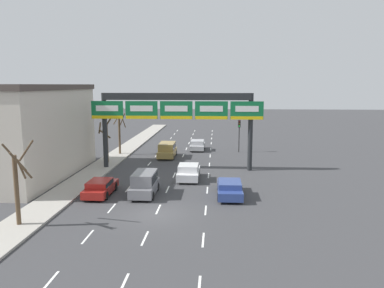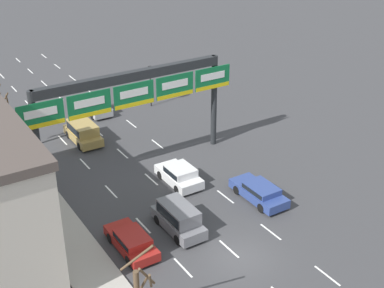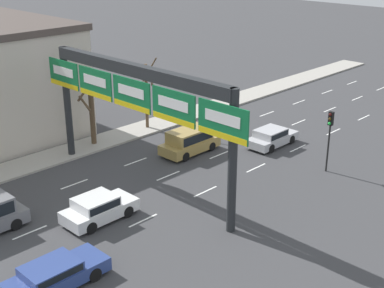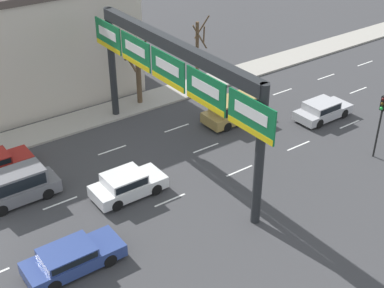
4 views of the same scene
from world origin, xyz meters
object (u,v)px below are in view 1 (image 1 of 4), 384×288
at_px(car_blue, 230,188).
at_px(traffic_light_near_gantry, 239,129).
at_px(car_red, 100,187).
at_px(suv_grey, 145,182).
at_px(car_white, 189,171).
at_px(tree_bare_third, 18,182).
at_px(tree_bare_second, 106,141).
at_px(sign_gantry, 177,110).
at_px(car_silver, 197,145).
at_px(suv_gold, 167,149).
at_px(tree_bare_closest, 120,130).

xyz_separation_m(car_blue, traffic_light_near_gantry, (1.87, 19.41, 2.28)).
distance_m(car_red, car_blue, 10.12).
height_order(suv_grey, traffic_light_near_gantry, traffic_light_near_gantry).
bearing_deg(car_red, car_white, 38.86).
distance_m(suv_grey, tree_bare_third, 9.65).
distance_m(car_white, tree_bare_second, 11.70).
bearing_deg(sign_gantry, car_blue, -60.88).
bearing_deg(sign_gantry, suv_grey, -99.85).
distance_m(car_silver, tree_bare_third, 29.41).
distance_m(suv_gold, car_white, 10.99).
height_order(traffic_light_near_gantry, tree_bare_third, tree_bare_third).
bearing_deg(suv_grey, tree_bare_second, 119.12).
bearing_deg(traffic_light_near_gantry, suv_grey, -113.64).
height_order(car_silver, traffic_light_near_gantry, traffic_light_near_gantry).
distance_m(traffic_light_near_gantry, tree_bare_closest, 15.01).
distance_m(tree_bare_closest, tree_bare_third, 23.88).
height_order(sign_gantry, tree_bare_third, sign_gantry).
height_order(car_white, car_silver, car_white).
distance_m(car_red, suv_gold, 16.08).
xyz_separation_m(suv_gold, traffic_light_near_gantry, (8.76, 3.99, 1.99)).
xyz_separation_m(sign_gantry, car_silver, (1.54, 11.56, -5.40)).
bearing_deg(sign_gantry, suv_gold, 106.02).
bearing_deg(suv_gold, car_silver, 57.22).
height_order(sign_gantry, tree_bare_closest, sign_gantry).
height_order(suv_grey, car_white, suv_grey).
height_order(sign_gantry, tree_bare_second, sign_gantry).
relative_size(tree_bare_closest, tree_bare_third, 1.08).
height_order(car_blue, traffic_light_near_gantry, traffic_light_near_gantry).
bearing_deg(car_silver, car_red, -107.45).
bearing_deg(tree_bare_second, tree_bare_closest, 87.92).
xyz_separation_m(car_white, tree_bare_third, (-9.41, -12.08, 2.04)).
xyz_separation_m(car_red, tree_bare_closest, (-2.79, 17.07, 2.41)).
xyz_separation_m(car_red, car_silver, (6.59, 20.97, 0.05)).
height_order(car_white, tree_bare_closest, tree_bare_closest).
relative_size(traffic_light_near_gantry, tree_bare_closest, 0.73).
distance_m(sign_gantry, car_red, 11.99).
bearing_deg(car_red, tree_bare_closest, 99.28).
bearing_deg(tree_bare_closest, car_silver, 22.57).
bearing_deg(sign_gantry, traffic_light_near_gantry, 56.11).
bearing_deg(tree_bare_closest, traffic_light_near_gantry, 10.22).
relative_size(car_silver, tree_bare_second, 0.87).
height_order(car_silver, tree_bare_closest, tree_bare_closest).
xyz_separation_m(car_white, traffic_light_near_gantry, (5.43, 14.46, 2.20)).
relative_size(sign_gantry, traffic_light_near_gantry, 4.17).
bearing_deg(suv_grey, suv_gold, 90.86).
bearing_deg(tree_bare_closest, suv_grey, -69.60).
distance_m(car_white, tree_bare_third, 15.45).
height_order(suv_grey, tree_bare_closest, tree_bare_closest).
bearing_deg(tree_bare_second, car_white, -34.49).
bearing_deg(traffic_light_near_gantry, sign_gantry, -123.89).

